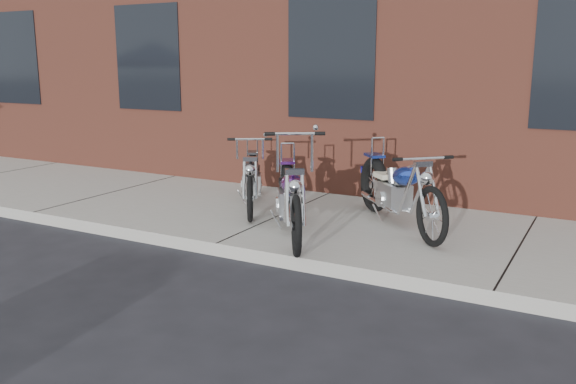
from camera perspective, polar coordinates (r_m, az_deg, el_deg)
The scene contains 5 objects.
ground at distance 6.93m, azimuth -6.72°, elevation -5.99°, with size 120.00×120.00×0.00m, color black.
sidewalk at distance 8.12m, azimuth -0.62°, elevation -2.62°, with size 22.00×3.00×0.15m, color #A09B91.
chopper_purple at distance 7.10m, azimuth 0.29°, elevation -0.75°, with size 1.30×1.98×1.28m.
chopper_blue at distance 7.58m, azimuth 10.27°, elevation -0.04°, with size 1.68×1.77×1.01m.
chopper_third at distance 8.42m, azimuth -3.41°, elevation 1.00°, with size 1.12×1.82×1.04m.
Camera 1 is at (3.84, -5.35, 2.15)m, focal length 38.00 mm.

